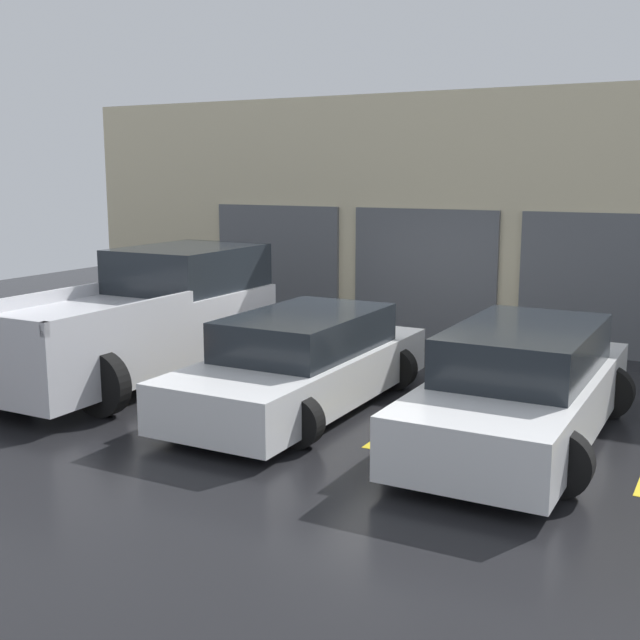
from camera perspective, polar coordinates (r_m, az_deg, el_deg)
name	(u,v)px	position (r m, az deg, el deg)	size (l,w,h in m)	color
ground_plane	(365,374)	(12.52, 3.25, -3.85)	(28.00, 28.00, 0.00)	black
shophouse_building	(441,219)	(15.20, 8.61, 7.09)	(15.92, 0.68, 4.53)	beige
pickup_truck	(145,319)	(12.48, -12.36, 0.06)	(2.53, 5.10, 1.90)	silver
sedan_white	(303,363)	(10.68, -1.19, -3.09)	(2.10, 4.57, 1.26)	white
sedan_side	(522,388)	(9.62, 14.16, -4.68)	(2.16, 4.64, 1.35)	white
parking_stripe_far_left	(64,369)	(13.44, -17.74, -3.33)	(0.12, 2.20, 0.01)	gold
parking_stripe_left	(213,392)	(11.57, -7.58, -5.12)	(0.12, 2.20, 0.01)	gold
parking_stripe_centre	(403,422)	(10.20, 5.94, -7.23)	(0.12, 2.20, 0.01)	gold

